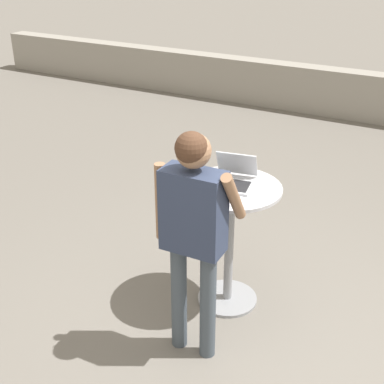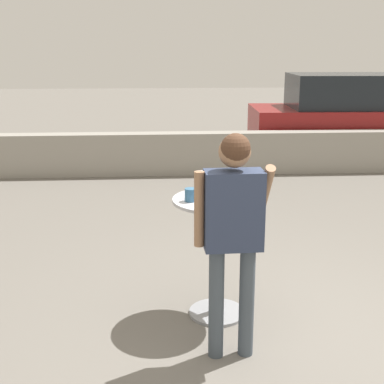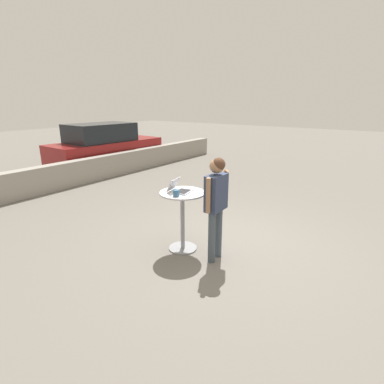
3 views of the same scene
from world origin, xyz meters
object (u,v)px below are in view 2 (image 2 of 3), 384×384
Objects in this scene: laptop at (217,191)px; standing_person at (233,220)px; parked_car_near_street at (355,117)px; cafe_table at (218,239)px; coffee_mug at (191,195)px.

standing_person is at bearing -86.84° from laptop.
parked_car_near_street reaches higher than standing_person.
standing_person is (0.03, -0.62, 0.37)m from cafe_table.
coffee_mug is (-0.22, -0.10, 0.00)m from laptop.
parked_car_near_street is at bearing 60.80° from laptop.
parked_car_near_street reaches higher than cafe_table.
parked_car_near_street is at bearing 63.50° from standing_person.
parked_car_near_street is at bearing 61.07° from cafe_table.
coffee_mug is 0.03× the size of parked_car_near_street.
parked_car_near_street is (3.44, 6.15, -0.22)m from laptop.
standing_person reaches higher than coffee_mug.
standing_person is 7.62m from parked_car_near_street.
coffee_mug is (-0.23, -0.05, 0.39)m from cafe_table.
cafe_table is at bearing 92.42° from standing_person.
cafe_table is 0.46m from coffee_mug.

